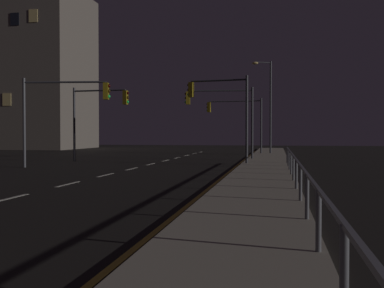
{
  "coord_description": "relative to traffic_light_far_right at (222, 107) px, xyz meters",
  "views": [
    {
      "loc": [
        7.92,
        -3.82,
        1.96
      ],
      "look_at": [
        1.9,
        29.29,
        1.2
      ],
      "focal_mm": 43.78,
      "sensor_mm": 36.0,
      "label": 1
    }
  ],
  "objects": [
    {
      "name": "barrier_fence",
      "position": [
        4.6,
        -18.3,
        -2.99
      ],
      "size": [
        0.09,
        27.89,
        0.98
      ],
      "color": "#59595E",
      "rests_on": "sidewalk_right"
    },
    {
      "name": "ground_plane",
      "position": [
        -3.95,
        -12.7,
        -3.86
      ],
      "size": [
        112.0,
        112.0,
        0.0
      ],
      "primitive_type": "plane",
      "color": "black",
      "rests_on": "ground"
    },
    {
      "name": "building_distant",
      "position": [
        -28.29,
        22.74,
        6.24
      ],
      "size": [
        14.9,
        12.04,
        20.22
      ],
      "color": "#6B6056",
      "rests_on": "ground"
    },
    {
      "name": "lane_edge_line",
      "position": [
        1.6,
        -7.7,
        -3.86
      ],
      "size": [
        0.14,
        53.0,
        0.01
      ],
      "color": "gold",
      "rests_on": "ground"
    },
    {
      "name": "traffic_light_overhead_east",
      "position": [
        -8.26,
        -3.25,
        -0.19
      ],
      "size": [
        4.21,
        0.6,
        5.19
      ],
      "color": "#38383D",
      "rests_on": "ground"
    },
    {
      "name": "traffic_light_far_left",
      "position": [
        0.5,
        -5.05,
        0.06
      ],
      "size": [
        3.89,
        0.79,
        5.37
      ],
      "color": "#38383D",
      "rests_on": "sidewalk_right"
    },
    {
      "name": "traffic_light_far_right",
      "position": [
        0.0,
        0.0,
        0.0
      ],
      "size": [
        5.0,
        0.72,
        5.2
      ],
      "color": "#38383D",
      "rests_on": "sidewalk_right"
    },
    {
      "name": "street_lamp_corner",
      "position": [
        3.16,
        9.63,
        1.28
      ],
      "size": [
        1.77,
        1.03,
        8.48
      ],
      "color": "#38383D",
      "rests_on": "sidewalk_right"
    },
    {
      "name": "traffic_light_mid_right",
      "position": [
        0.18,
        9.91,
        -0.05
      ],
      "size": [
        5.28,
        0.78,
        5.1
      ],
      "color": "#38383D",
      "rests_on": "sidewalk_right"
    },
    {
      "name": "sidewalk_right",
      "position": [
        3.3,
        -12.7,
        -3.79
      ],
      "size": [
        2.9,
        77.0,
        0.14
      ],
      "primitive_type": "cube",
      "color": "#9E937F",
      "rests_on": "ground"
    },
    {
      "name": "traffic_light_near_left",
      "position": [
        -8.12,
        -8.96,
        -0.17
      ],
      "size": [
        5.07,
        0.88,
        5.15
      ],
      "color": "#4C4C51",
      "rests_on": "ground"
    },
    {
      "name": "lane_markings_center",
      "position": [
        -3.95,
        -9.2,
        -3.86
      ],
      "size": [
        0.14,
        50.0,
        0.01
      ],
      "color": "silver",
      "rests_on": "ground"
    }
  ]
}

